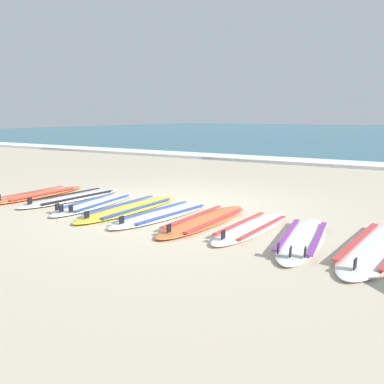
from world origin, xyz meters
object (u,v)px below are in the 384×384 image
surfboard_1 (73,198)px  surfboard_3 (130,208)px  surfboard_5 (204,220)px  surfboard_7 (302,238)px  surfboard_6 (252,227)px  surfboard_8 (378,246)px  surfboard_2 (96,204)px  surfboard_4 (163,214)px  surfboard_0 (38,195)px

surfboard_1 → surfboard_3: 1.51m
surfboard_3 → surfboard_5: bearing=-2.3°
surfboard_1 → surfboard_7: (4.47, -0.34, 0.00)m
surfboard_6 → surfboard_8: (1.61, -0.01, -0.00)m
surfboard_8 → surfboard_5: bearing=179.9°
surfboard_2 → surfboard_3: same height
surfboard_4 → surfboard_5: (0.75, -0.01, -0.00)m
surfboard_4 → surfboard_8: size_ratio=0.88×
surfboard_0 → surfboard_4: size_ratio=0.95×
surfboard_5 → surfboard_8: bearing=-0.1°
surfboard_6 → surfboard_8: same height
surfboard_3 → surfboard_8: bearing=-0.9°
surfboard_3 → surfboard_4: same height
surfboard_5 → surfboard_8: same height
surfboard_0 → surfboard_4: (3.05, -0.06, -0.00)m
surfboard_3 → surfboard_7: same height
surfboard_8 → surfboard_1: bearing=177.8°
surfboard_0 → surfboard_6: (4.55, -0.06, 0.00)m
surfboard_0 → surfboard_7: bearing=-2.2°
surfboard_1 → surfboard_0: bearing=-170.7°
surfboard_1 → surfboard_3: (1.50, -0.14, -0.00)m
surfboard_5 → surfboard_7: bearing=-5.3°
surfboard_5 → surfboard_8: 2.37m
surfboard_7 → surfboard_8: same height
surfboard_3 → surfboard_7: (2.97, -0.20, 0.00)m
surfboard_0 → surfboard_7: same height
surfboard_8 → surfboard_6: bearing=179.6°
surfboard_1 → surfboard_5: same height
surfboard_0 → surfboard_8: bearing=-0.6°
surfboard_7 → surfboard_5: bearing=174.7°
surfboard_1 → surfboard_2: bearing=-12.8°
surfboard_1 → surfboard_4: 2.24m
surfboard_2 → surfboard_5: (2.23, -0.03, -0.00)m
surfboard_2 → surfboard_4: size_ratio=0.95×
surfboard_3 → surfboard_7: bearing=-3.8°
surfboard_5 → surfboard_7: size_ratio=1.06×
surfboard_2 → surfboard_3: (0.75, 0.03, -0.00)m
surfboard_1 → surfboard_8: 5.35m
surfboard_7 → surfboard_6: bearing=168.7°
surfboard_0 → surfboard_8: 6.17m
surfboard_4 → surfboard_3: bearing=175.9°
surfboard_2 → surfboard_1: bearing=167.2°
surfboard_7 → surfboard_8: size_ratio=0.83×
surfboard_1 → surfboard_8: (5.34, -0.20, -0.00)m
surfboard_2 → surfboard_6: (2.98, -0.02, -0.00)m
surfboard_3 → surfboard_6: size_ratio=1.19×
surfboard_4 → surfboard_7: 2.25m
surfboard_1 → surfboard_8: bearing=-2.2°
surfboard_3 → surfboard_1: bearing=174.6°
surfboard_8 → surfboard_4: bearing=179.8°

